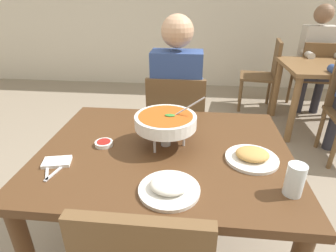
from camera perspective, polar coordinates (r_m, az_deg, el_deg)
dining_table_main at (r=1.41m, az=-0.64°, el=-8.36°), size 1.21×0.96×0.74m
chair_diner_main at (r=2.13m, az=1.70°, el=0.44°), size 0.44×0.44×0.90m
diner_main at (r=2.07m, az=1.86°, el=6.72°), size 0.40×0.45×1.31m
curry_bowl at (r=1.32m, az=-0.46°, el=0.92°), size 0.33×0.30×0.26m
rice_plate at (r=1.08m, az=0.25°, el=-12.61°), size 0.24×0.24×0.06m
appetizer_plate at (r=1.31m, az=17.08°, el=-6.06°), size 0.24×0.24×0.06m
sauce_dish at (r=1.41m, az=-13.17°, el=-3.48°), size 0.09×0.09×0.02m
napkin_folded at (r=1.34m, az=-22.11°, el=-6.96°), size 0.14×0.11×0.02m
fork_utensil at (r=1.31m, az=-23.82°, el=-8.18°), size 0.08×0.16×0.01m
spoon_utensil at (r=1.29m, az=-21.85°, el=-8.43°), size 0.05×0.17×0.01m
drink_glass at (r=1.15m, az=24.83°, el=-10.40°), size 0.07×0.07×0.13m
dining_table_far at (r=3.44m, az=30.81°, el=8.66°), size 1.00×0.80×0.74m
chair_bg_middle at (r=3.94m, az=28.17°, el=9.56°), size 0.48×0.48×0.90m
chair_bg_right at (r=3.81m, az=19.68°, el=10.67°), size 0.50×0.50×0.90m
patron_bg_middle at (r=3.94m, az=28.42°, el=13.10°), size 0.40×0.45×1.31m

